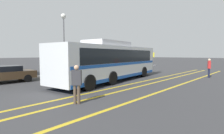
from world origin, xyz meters
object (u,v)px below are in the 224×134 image
Objects in this scene: parked_car_2 at (69,69)px; pedestrian_0 at (77,82)px; parked_car_1 at (7,74)px; street_lamp at (64,27)px; transit_bus at (112,61)px; pedestrian_1 at (209,67)px; bus_stop_sign at (153,60)px.

parked_car_2 is 10.11m from pedestrian_0.
parked_car_2 is 2.53× the size of pedestrian_0.
parked_car_1 is 5.50m from parked_car_2.
street_lamp is at bearing 155.23° from parked_car_2.
transit_bus is 6.99× the size of pedestrian_0.
pedestrian_1 is (13.71, -2.15, 0.04)m from pedestrian_0.
street_lamp is at bearing -67.74° from parked_car_1.
street_lamp reaches higher than pedestrian_1.
transit_bus reaches higher than pedestrian_1.
street_lamp is (6.81, 11.52, 4.34)m from pedestrian_0.
parked_car_1 is 8.84m from pedestrian_0.
street_lamp is at bearing -85.74° from pedestrian_1.
parked_car_1 is 17.62m from pedestrian_1.
parked_car_2 is at bearing -114.96° from street_lamp.
pedestrian_1 is at bearing 41.34° from pedestrian_0.
pedestrian_1 is 0.73× the size of bus_stop_sign.
parked_car_1 is at bearing -137.81° from transit_bus.
bus_stop_sign is at bearing 61.54° from parked_car_2.
transit_bus is at bearing -59.24° from pedestrian_1.
pedestrian_1 reaches higher than parked_car_1.
bus_stop_sign is (8.48, -4.64, 0.84)m from parked_car_2.
pedestrian_1 is 15.90m from street_lamp.
parked_car_1 is 2.30× the size of pedestrian_0.
transit_bus reaches higher than bus_stop_sign.
street_lamp is (1.39, 2.99, 4.61)m from parked_car_2.
pedestrian_1 reaches higher than pedestrian_0.
parked_car_1 is at bearing -92.96° from parked_car_2.
street_lamp is at bearing 109.63° from pedestrian_0.
transit_bus is 6.75× the size of pedestrian_1.
parked_car_1 is 0.58× the size of street_lamp.
pedestrian_0 is 0.97× the size of pedestrian_1.
parked_car_2 is 13.52m from pedestrian_1.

